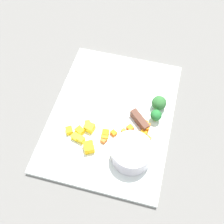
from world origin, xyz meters
TOP-DOWN VIEW (x-y plane):
  - ground_plane at (0.00, 0.00)m, footprint 4.00×4.00m
  - cutting_board at (0.00, 0.00)m, footprint 0.40×0.30m
  - prep_bowl at (0.10, 0.07)m, footprint 0.09×0.09m
  - chef_knife at (-0.04, 0.03)m, footprint 0.22×0.24m
  - carrot_dice_0 at (0.05, 0.10)m, footprint 0.02×0.02m
  - carrot_dice_1 at (0.04, 0.04)m, footprint 0.01×0.01m
  - carrot_dice_2 at (0.02, 0.09)m, footprint 0.02×0.02m
  - carrot_dice_3 at (0.03, 0.05)m, footprint 0.02×0.02m
  - carrot_dice_4 at (0.06, 0.00)m, footprint 0.02×0.02m
  - carrot_dice_5 at (0.08, 0.00)m, footprint 0.01×0.01m
  - carrot_dice_6 at (0.06, 0.02)m, footprint 0.02×0.02m
  - carrot_dice_7 at (0.04, 0.07)m, footprint 0.02×0.02m
  - carrot_dice_8 at (0.01, 0.08)m, footprint 0.02×0.02m
  - carrot_dice_9 at (0.04, 0.09)m, footprint 0.02×0.02m
  - pepper_dice_0 at (0.07, -0.06)m, footprint 0.02×0.02m
  - pepper_dice_1 at (0.06, -0.04)m, footprint 0.03×0.03m
  - pepper_dice_2 at (0.08, -0.09)m, footprint 0.02×0.02m
  - pepper_dice_3 at (0.04, -0.05)m, footprint 0.02×0.02m
  - pepper_dice_4 at (0.09, -0.05)m, footprint 0.02×0.02m
  - pepper_dice_5 at (0.11, -0.03)m, footprint 0.03×0.03m
  - pepper_dice_6 at (0.09, -0.07)m, footprint 0.02×0.02m
  - pepper_dice_7 at (0.07, -0.00)m, footprint 0.02×0.02m
  - broccoli_floret_0 at (-0.05, 0.11)m, footprint 0.04×0.04m
  - broccoli_floret_1 at (-0.01, 0.11)m, footprint 0.03×0.03m

SIDE VIEW (x-z plane):
  - ground_plane at x=0.00m, z-range 0.00..0.00m
  - cutting_board at x=0.00m, z-range 0.00..0.01m
  - carrot_dice_1 at x=0.04m, z-range 0.01..0.02m
  - carrot_dice_9 at x=0.04m, z-range 0.01..0.02m
  - carrot_dice_6 at x=0.06m, z-range 0.01..0.02m
  - pepper_dice_3 at x=0.04m, z-range 0.01..0.02m
  - carrot_dice_7 at x=0.04m, z-range 0.01..0.02m
  - carrot_dice_5 at x=0.08m, z-range 0.01..0.02m
  - carrot_dice_3 at x=0.03m, z-range 0.01..0.02m
  - carrot_dice_0 at x=0.05m, z-range 0.01..0.03m
  - pepper_dice_2 at x=0.08m, z-range 0.01..0.03m
  - pepper_dice_6 at x=0.09m, z-range 0.01..0.03m
  - pepper_dice_7 at x=0.07m, z-range 0.01..0.03m
  - pepper_dice_0 at x=0.07m, z-range 0.01..0.03m
  - carrot_dice_4 at x=0.06m, z-range 0.01..0.03m
  - chef_knife at x=-0.04m, z-range 0.01..0.03m
  - pepper_dice_4 at x=0.09m, z-range 0.01..0.03m
  - carrot_dice_2 at x=0.02m, z-range 0.01..0.03m
  - carrot_dice_8 at x=0.01m, z-range 0.01..0.03m
  - pepper_dice_1 at x=0.06m, z-range 0.01..0.03m
  - pepper_dice_5 at x=0.11m, z-range 0.01..0.03m
  - broccoli_floret_0 at x=-0.05m, z-range 0.01..0.05m
  - broccoli_floret_1 at x=-0.01m, z-range 0.02..0.05m
  - prep_bowl at x=0.10m, z-range 0.01..0.06m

